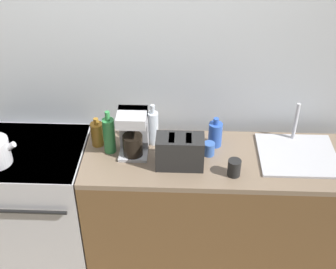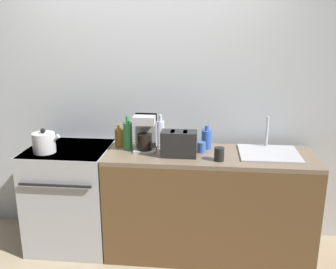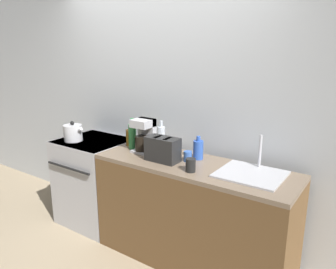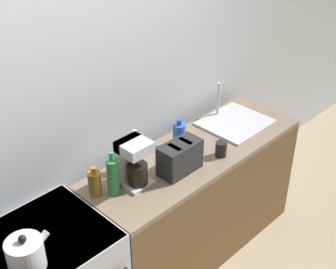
{
  "view_description": "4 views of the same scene",
  "coord_description": "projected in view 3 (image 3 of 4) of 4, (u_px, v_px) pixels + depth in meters",
  "views": [
    {
      "loc": [
        0.38,
        -2.03,
        2.76
      ],
      "look_at": [
        0.29,
        0.32,
        1.08
      ],
      "focal_mm": 50.0,
      "sensor_mm": 36.0,
      "label": 1
    },
    {
      "loc": [
        0.57,
        -2.69,
        1.95
      ],
      "look_at": [
        0.26,
        0.39,
        1.06
      ],
      "focal_mm": 40.0,
      "sensor_mm": 36.0,
      "label": 2
    },
    {
      "loc": [
        1.92,
        -1.96,
        1.88
      ],
      "look_at": [
        0.31,
        0.38,
        1.12
      ],
      "focal_mm": 35.0,
      "sensor_mm": 36.0,
      "label": 3
    },
    {
      "loc": [
        -1.45,
        -1.48,
        2.74
      ],
      "look_at": [
        0.34,
        0.3,
        1.18
      ],
      "focal_mm": 50.0,
      "sensor_mm": 36.0,
      "label": 4
    }
  ],
  "objects": [
    {
      "name": "ground_plane",
      "position": [
        119.0,
        252.0,
        3.09
      ],
      "size": [
        12.0,
        12.0,
        0.0
      ],
      "primitive_type": "plane",
      "color": "tan"
    },
    {
      "name": "wall_back",
      "position": [
        161.0,
        106.0,
        3.31
      ],
      "size": [
        8.0,
        0.05,
        2.6
      ],
      "color": "silver",
      "rests_on": "ground_plane"
    },
    {
      "name": "stove",
      "position": [
        96.0,
        180.0,
        3.56
      ],
      "size": [
        0.71,
        0.68,
        0.93
      ],
      "color": "#B7B7BC",
      "rests_on": "ground_plane"
    },
    {
      "name": "counter_block",
      "position": [
        192.0,
        214.0,
        2.87
      ],
      "size": [
        1.74,
        0.59,
        0.93
      ],
      "color": "brown",
      "rests_on": "ground_plane"
    },
    {
      "name": "kettle",
      "position": [
        73.0,
        133.0,
        3.41
      ],
      "size": [
        0.24,
        0.19,
        0.21
      ],
      "color": "silver",
      "rests_on": "stove"
    },
    {
      "name": "toaster",
      "position": [
        163.0,
        149.0,
        2.8
      ],
      "size": [
        0.29,
        0.15,
        0.21
      ],
      "color": "black",
      "rests_on": "counter_block"
    },
    {
      "name": "coffee_maker",
      "position": [
        144.0,
        135.0,
        3.04
      ],
      "size": [
        0.18,
        0.18,
        0.31
      ],
      "color": "#B7B7BC",
      "rests_on": "counter_block"
    },
    {
      "name": "sink_tray",
      "position": [
        251.0,
        173.0,
        2.51
      ],
      "size": [
        0.49,
        0.44,
        0.28
      ],
      "color": "#B7B7BC",
      "rests_on": "counter_block"
    },
    {
      "name": "bottle_green",
      "position": [
        132.0,
        136.0,
        3.14
      ],
      "size": [
        0.08,
        0.08,
        0.3
      ],
      "color": "#338C47",
      "rests_on": "counter_block"
    },
    {
      "name": "bottle_amber",
      "position": [
        130.0,
        137.0,
        3.25
      ],
      "size": [
        0.08,
        0.08,
        0.2
      ],
      "color": "#9E6B23",
      "rests_on": "counter_block"
    },
    {
      "name": "bottle_blue",
      "position": [
        198.0,
        149.0,
        2.85
      ],
      "size": [
        0.09,
        0.09,
        0.21
      ],
      "color": "#2D56B7",
      "rests_on": "counter_block"
    },
    {
      "name": "bottle_clear",
      "position": [
        161.0,
        138.0,
        3.07
      ],
      "size": [
        0.07,
        0.07,
        0.29
      ],
      "color": "silver",
      "rests_on": "counter_block"
    },
    {
      "name": "cup_blue",
      "position": [
        188.0,
        156.0,
        2.8
      ],
      "size": [
        0.07,
        0.07,
        0.09
      ],
      "color": "#3860B2",
      "rests_on": "counter_block"
    },
    {
      "name": "cup_black",
      "position": [
        191.0,
        165.0,
        2.57
      ],
      "size": [
        0.08,
        0.08,
        0.11
      ],
      "color": "black",
      "rests_on": "counter_block"
    }
  ]
}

